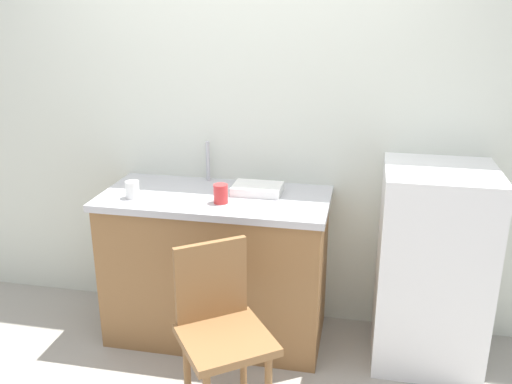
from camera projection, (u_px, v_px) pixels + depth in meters
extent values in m
cube|color=silver|center=(243.00, 129.00, 3.39)|extent=(4.80, 0.10, 2.44)
cube|color=olive|center=(217.00, 269.00, 3.34)|extent=(1.27, 0.60, 0.87)
cube|color=#B7B7BC|center=(215.00, 198.00, 3.19)|extent=(1.31, 0.64, 0.04)
cylinder|color=#B7B7BC|center=(208.00, 161.00, 3.40)|extent=(0.02, 0.02, 0.25)
cube|color=white|center=(432.00, 267.00, 3.07)|extent=(0.58, 0.58, 1.13)
cylinder|color=olive|center=(187.00, 374.00, 2.73)|extent=(0.04, 0.04, 0.45)
cylinder|color=olive|center=(243.00, 358.00, 2.84)|extent=(0.04, 0.04, 0.45)
cube|color=olive|center=(226.00, 340.00, 2.58)|extent=(0.56, 0.56, 0.04)
cube|color=olive|center=(211.00, 280.00, 2.66)|extent=(0.31, 0.23, 0.40)
cube|color=white|center=(257.00, 189.00, 3.20)|extent=(0.28, 0.20, 0.05)
cylinder|color=white|center=(132.00, 190.00, 3.11)|extent=(0.08, 0.08, 0.10)
cylinder|color=red|center=(221.00, 194.00, 3.04)|extent=(0.08, 0.08, 0.11)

